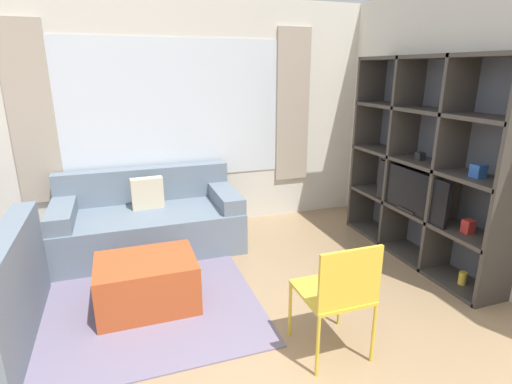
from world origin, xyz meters
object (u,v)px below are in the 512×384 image
Objects in this scene: ottoman at (147,283)px; folding_chair at (339,290)px; shelving_unit at (426,164)px; couch_main at (149,221)px.

folding_chair is at bearing -41.79° from ottoman.
folding_chair is (-1.60, -1.10, -0.49)m from shelving_unit.
shelving_unit is 2.89m from ottoman.
shelving_unit is 2.36× the size of folding_chair.
shelving_unit reaches higher than folding_chair.
ottoman is 1.60m from folding_chair.
couch_main reaches higher than ottoman.
ottoman is at bearing -41.79° from folding_chair.
ottoman is 0.92× the size of folding_chair.
couch_main is 2.42× the size of ottoman.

